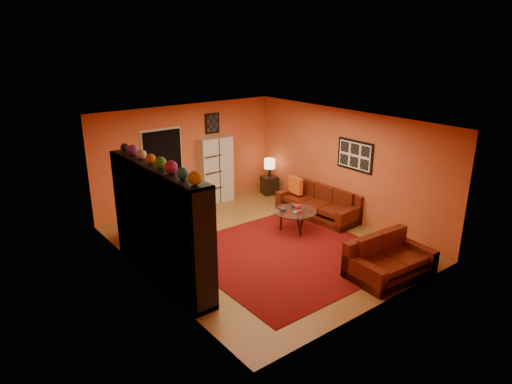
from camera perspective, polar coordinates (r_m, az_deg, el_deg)
floor at (r=9.73m, az=0.64°, el=-6.47°), size 6.00×6.00×0.00m
ceiling at (r=8.92m, az=0.71°, el=8.78°), size 6.00×6.00×0.00m
wall_back at (r=11.65m, az=-8.56°, el=4.46°), size 6.00×0.00×6.00m
wall_front at (r=7.29m, az=15.54°, el=-5.03°), size 6.00×0.00×6.00m
wall_left at (r=8.02m, az=-13.48°, el=-2.61°), size 0.00×6.00×6.00m
wall_right at (r=10.91m, az=11.04°, el=3.32°), size 0.00×6.00×6.00m
rug at (r=9.30m, az=3.83°, el=-7.73°), size 3.60×3.60×0.01m
doorway at (r=11.38m, az=-11.45°, el=2.47°), size 0.95×0.10×2.04m
wall_art_right at (r=10.63m, az=12.28°, el=4.50°), size 0.03×1.00×0.70m
wall_art_back at (r=11.84m, az=-5.50°, el=8.54°), size 0.42×0.03×0.52m
entertainment_unit at (r=8.20m, az=-11.92°, el=-3.89°), size 0.45×3.00×2.10m
tv at (r=8.28m, az=-11.76°, el=-4.02°), size 0.97×0.13×0.56m
sofa at (r=11.20m, az=8.03°, el=-1.55°), size 0.99×2.13×0.85m
loveseat at (r=8.79m, az=16.02°, el=-8.14°), size 1.61×1.03×0.85m
throw_pillow at (r=11.44m, az=4.96°, el=0.83°), size 0.12×0.42×0.42m
coffee_table at (r=10.17m, az=4.85°, el=-2.61°), size 0.98×0.98×0.49m
storage_cabinet at (r=11.94m, az=-5.05°, el=2.78°), size 0.89×0.46×1.72m
bowl_chair at (r=10.13m, az=-14.81°, el=-4.27°), size 0.66×0.66×0.54m
side_table at (r=12.65m, az=1.69°, el=0.88°), size 0.50×0.50×0.50m
table_lamp at (r=12.47m, az=1.71°, el=3.50°), size 0.30×0.30×0.50m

